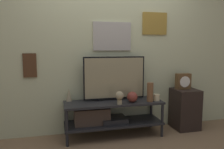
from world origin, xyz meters
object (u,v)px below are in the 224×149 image
candle_jar (157,98)px  decorative_bust (120,97)px  television (114,78)px  vase_slim_bronze (69,95)px  vase_round_glass (132,97)px  vase_tall_ceramic (150,92)px  mantel_clock (183,81)px

candle_jar → decorative_bust: size_ratio=0.53×
television → vase_slim_bronze: television is taller
television → candle_jar: size_ratio=9.56×
vase_round_glass → vase_tall_ceramic: bearing=-4.6°
vase_tall_ceramic → decorative_bust: vase_tall_ceramic is taller
television → decorative_bust: (0.00, -0.27, -0.22)m
television → candle_jar: television is taller
vase_tall_ceramic → candle_jar: bearing=8.1°
decorative_bust → vase_slim_bronze: bearing=152.0°
vase_tall_ceramic → candle_jar: (0.11, 0.02, -0.09)m
mantel_clock → vase_slim_bronze: bearing=176.4°
television → mantel_clock: size_ratio=3.70×
decorative_bust → television: bearing=91.0°
vase_slim_bronze → mantel_clock: (1.78, -0.11, 0.15)m
vase_round_glass → mantel_clock: mantel_clock is taller
television → vase_round_glass: (0.21, -0.20, -0.25)m
vase_slim_bronze → decorative_bust: 0.75m
vase_slim_bronze → candle_jar: (1.25, -0.29, -0.05)m
television → mantel_clock: 1.13m
vase_round_glass → candle_jar: size_ratio=1.60×
candle_jar → television: bearing=161.0°
mantel_clock → candle_jar: bearing=-162.0°
vase_tall_ceramic → candle_jar: size_ratio=2.87×
vase_round_glass → decorative_bust: size_ratio=0.84×
vase_tall_ceramic → candle_jar: vase_tall_ceramic is taller
television → decorative_bust: size_ratio=5.04×
vase_slim_bronze → vase_tall_ceramic: (1.14, -0.30, 0.04)m
vase_round_glass → mantel_clock: bearing=10.4°
vase_tall_ceramic → mantel_clock: mantel_clock is taller
vase_tall_ceramic → mantel_clock: size_ratio=1.11×
vase_slim_bronze → mantel_clock: size_ratio=0.76×
mantel_clock → television: bearing=178.5°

